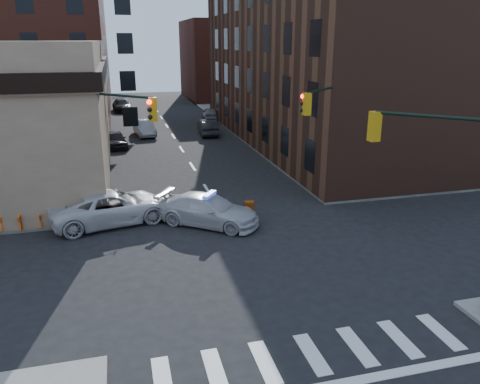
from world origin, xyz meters
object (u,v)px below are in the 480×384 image
pedestrian_a (54,200)px  parked_car_enear (208,127)px  police_car (208,210)px  barrel_bank (163,210)px  parked_car_wfar (144,128)px  parked_car_wnear (116,139)px  pickup (112,207)px  barricade_nw_a (50,218)px  barrel_road (249,210)px  pedestrian_b (46,204)px

pedestrian_a → parked_car_enear: bearing=87.5°
police_car → barrel_bank: police_car is taller
parked_car_wfar → barrel_bank: bearing=-98.0°
parked_car_wnear → parked_car_wfar: (2.80, 4.72, 0.06)m
police_car → pedestrian_a: 8.27m
pedestrian_a → barrel_bank: pedestrian_a is taller
pickup → barricade_nw_a: pickup is taller
parked_car_wnear → pedestrian_a: (-3.25, -16.99, 0.29)m
parked_car_wfar → barricade_nw_a: 24.05m
pedestrian_a → barricade_nw_a: pedestrian_a is taller
pedestrian_a → barricade_nw_a: (-0.09, -1.55, -0.43)m
barrel_road → barrel_bank: bearing=166.8°
pickup → pedestrian_b: (-3.25, 0.73, 0.22)m
police_car → parked_car_enear: (4.51, 23.53, -0.00)m
barrel_road → barricade_nw_a: bearing=173.3°
parked_car_wnear → pedestrian_b: size_ratio=2.24×
parked_car_wfar → police_car: bearing=-92.9°
pedestrian_a → barrel_road: 10.35m
parked_car_wnear → barrel_road: (6.72, -19.73, -0.23)m
barricade_nw_a → pedestrian_a: bearing=82.8°
police_car → barricade_nw_a: size_ratio=4.87×
parked_car_enear → barricade_nw_a: 25.30m
parked_car_wnear → pedestrian_b: pedestrian_b is taller
parked_car_wnear → pedestrian_b: 18.11m
pickup → parked_car_enear: bearing=-35.9°
parked_car_enear → barrel_road: size_ratio=4.86×
parked_car_enear → barrel_bank: (-6.68, -22.25, -0.25)m
barrel_road → police_car: bearing=-174.1°
pedestrian_a → barrel_road: bearing=12.8°
parked_car_enear → barrel_bank: bearing=76.8°
parked_car_wnear → pedestrian_a: pedestrian_a is taller
barrel_road → barricade_nw_a: size_ratio=0.88×
pickup → barrel_bank: bearing=-107.5°
police_car → pickup: 4.98m
barrel_bank → barricade_nw_a: 5.63m
police_car → pickup: bearing=109.0°
parked_car_wnear → parked_car_enear: parked_car_enear is taller
parked_car_wnear → barricade_nw_a: (-3.34, -18.54, -0.15)m
parked_car_wnear → barricade_nw_a: parked_car_wnear is taller
parked_car_enear → barrel_bank: size_ratio=4.51×
barrel_bank → parked_car_wnear: bearing=97.0°
police_car → barricade_nw_a: 7.93m
parked_car_enear → pedestrian_a: 23.91m
police_car → parked_car_wnear: 20.46m
parked_car_wnear → parked_car_wfar: bearing=51.7°
parked_car_wnear → barrel_road: size_ratio=4.31×
parked_car_wfar → parked_car_enear: size_ratio=0.99×
pickup → pedestrian_b: 3.33m
pedestrian_b → barricade_nw_a: 0.96m
pickup → barrel_road: (7.02, -1.24, -0.37)m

